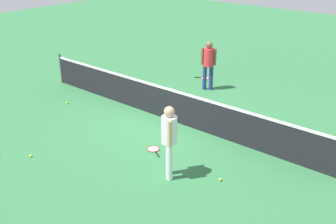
# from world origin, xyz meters

# --- Properties ---
(ground_plane) EXTENTS (40.00, 40.00, 0.00)m
(ground_plane) POSITION_xyz_m (0.00, 0.00, 0.00)
(ground_plane) COLOR #2D6B3D
(court_net) EXTENTS (10.09, 0.09, 1.07)m
(court_net) POSITION_xyz_m (0.00, 0.00, 0.50)
(court_net) COLOR #4C4C51
(court_net) RESTS_ON ground_plane
(player_near_side) EXTENTS (0.48, 0.48, 1.70)m
(player_near_side) POSITION_xyz_m (2.01, -2.33, 1.01)
(player_near_side) COLOR white
(player_near_side) RESTS_ON ground_plane
(player_far_side) EXTENTS (0.50, 0.46, 1.70)m
(player_far_side) POSITION_xyz_m (-0.51, 2.81, 1.01)
(player_far_side) COLOR navy
(player_far_side) RESTS_ON ground_plane
(tennis_racket_near_player) EXTENTS (0.59, 0.43, 0.03)m
(tennis_racket_near_player) POSITION_xyz_m (0.94, -1.65, 0.01)
(tennis_racket_near_player) COLOR red
(tennis_racket_near_player) RESTS_ON ground_plane
(tennis_racket_far_player) EXTENTS (0.61, 0.40, 0.03)m
(tennis_racket_far_player) POSITION_xyz_m (-1.26, 3.68, 0.01)
(tennis_racket_far_player) COLOR red
(tennis_racket_far_player) RESTS_ON ground_plane
(tennis_ball_near_player) EXTENTS (0.07, 0.07, 0.07)m
(tennis_ball_near_player) POSITION_xyz_m (2.99, -1.75, 0.03)
(tennis_ball_near_player) COLOR #C6E033
(tennis_ball_near_player) RESTS_ON ground_plane
(tennis_ball_by_net) EXTENTS (0.07, 0.07, 0.07)m
(tennis_ball_by_net) POSITION_xyz_m (-1.13, -3.84, 0.03)
(tennis_ball_by_net) COLOR #C6E033
(tennis_ball_by_net) RESTS_ON ground_plane
(tennis_ball_baseline) EXTENTS (0.07, 0.07, 0.07)m
(tennis_ball_baseline) POSITION_xyz_m (-3.20, -1.17, 0.03)
(tennis_ball_baseline) COLOR #C6E033
(tennis_ball_baseline) RESTS_ON ground_plane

